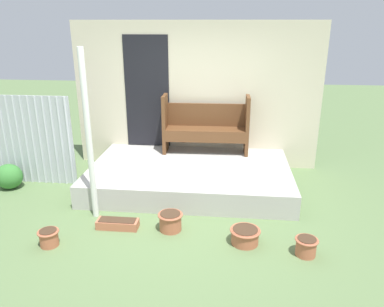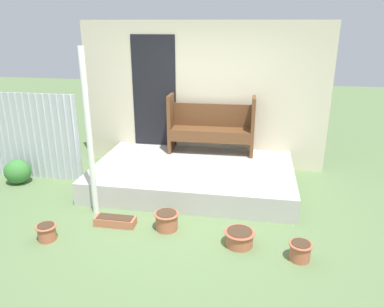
{
  "view_description": "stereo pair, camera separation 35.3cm",
  "coord_description": "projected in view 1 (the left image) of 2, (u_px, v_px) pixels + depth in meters",
  "views": [
    {
      "loc": [
        0.66,
        -4.63,
        2.58
      ],
      "look_at": [
        0.15,
        0.35,
        0.8
      ],
      "focal_mm": 35.0,
      "sensor_mm": 36.0,
      "label": 1
    },
    {
      "loc": [
        1.01,
        -4.58,
        2.58
      ],
      "look_at": [
        0.15,
        0.35,
        0.8
      ],
      "focal_mm": 35.0,
      "sensor_mm": 36.0,
      "label": 2
    }
  ],
  "objects": [
    {
      "name": "flower_pot_left",
      "position": [
        49.0,
        237.0,
        4.52
      ],
      "size": [
        0.26,
        0.26,
        0.21
      ],
      "color": "#B26042",
      "rests_on": "ground_plane"
    },
    {
      "name": "flower_pot_right",
      "position": [
        245.0,
        235.0,
        4.57
      ],
      "size": [
        0.38,
        0.38,
        0.2
      ],
      "color": "#B26042",
      "rests_on": "ground_plane"
    },
    {
      "name": "flower_pot_middle",
      "position": [
        170.0,
        221.0,
        4.85
      ],
      "size": [
        0.33,
        0.33,
        0.24
      ],
      "color": "#B26042",
      "rests_on": "ground_plane"
    },
    {
      "name": "ground_plane",
      "position": [
        179.0,
        215.0,
        5.27
      ],
      "size": [
        24.0,
        24.0,
        0.0
      ],
      "primitive_type": "plane",
      "color": "#5B7547"
    },
    {
      "name": "house_wall",
      "position": [
        194.0,
        96.0,
        6.73
      ],
      "size": [
        4.42,
        0.08,
        2.6
      ],
      "color": "beige",
      "rests_on": "ground_plane"
    },
    {
      "name": "porch_slab",
      "position": [
        190.0,
        176.0,
        6.14
      ],
      "size": [
        3.22,
        2.0,
        0.35
      ],
      "color": "#B2AFA8",
      "rests_on": "ground_plane"
    },
    {
      "name": "support_post",
      "position": [
        89.0,
        138.0,
        4.87
      ],
      "size": [
        0.08,
        0.08,
        2.29
      ],
      "color": "white",
      "rests_on": "ground_plane"
    },
    {
      "name": "bench",
      "position": [
        206.0,
        124.0,
        6.58
      ],
      "size": [
        1.5,
        0.44,
        1.03
      ],
      "rotation": [
        0.0,
        0.0,
        0.03
      ],
      "color": "brown",
      "rests_on": "porch_slab"
    },
    {
      "name": "shrub_by_fence",
      "position": [
        9.0,
        176.0,
        6.05
      ],
      "size": [
        0.44,
        0.39,
        0.41
      ],
      "color": "#387A33",
      "rests_on": "ground_plane"
    },
    {
      "name": "flower_pot_far_right",
      "position": [
        306.0,
        246.0,
        4.33
      ],
      "size": [
        0.27,
        0.27,
        0.22
      ],
      "color": "#B26042",
      "rests_on": "ground_plane"
    },
    {
      "name": "planter_box_rect",
      "position": [
        118.0,
        224.0,
        4.92
      ],
      "size": [
        0.55,
        0.19,
        0.12
      ],
      "color": "#B76647",
      "rests_on": "ground_plane"
    }
  ]
}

